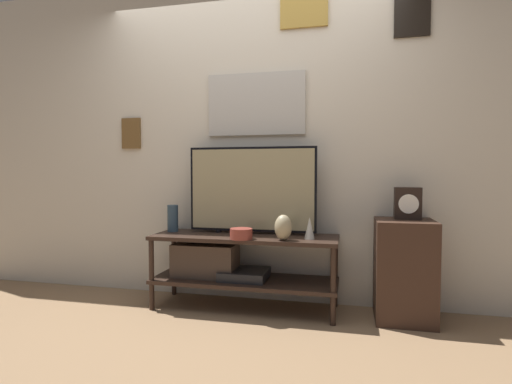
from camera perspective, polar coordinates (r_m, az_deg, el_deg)
The scene contains 10 objects.
ground_plane at distance 3.02m, azimuth -3.04°, elevation -17.83°, with size 12.00×12.00×0.00m, color #846647.
wall_back at distance 3.37m, azimuth -0.37°, elevation 7.84°, with size 6.40×0.08×2.70m.
media_console at distance 3.20m, azimuth -3.90°, elevation -9.85°, with size 1.44×0.46×0.57m.
television at distance 3.18m, azimuth -0.59°, elevation 0.38°, with size 1.03×0.05×0.69m.
vase_tall_ceramic at distance 3.38m, azimuth -11.80°, elevation -3.70°, with size 0.09×0.09×0.22m.
vase_slim_bronze at distance 2.97m, azimuth 7.66°, elevation -5.12°, with size 0.08×0.08×0.16m.
vase_wide_bowl at distance 2.95m, azimuth -2.13°, elevation -5.98°, with size 0.17×0.17×0.08m.
vase_urn_stoneware at distance 2.89m, azimuth 3.91°, elevation -5.08°, with size 0.13×0.12×0.19m.
side_table at distance 3.11m, azimuth 20.41°, elevation -10.40°, with size 0.41×0.41×0.73m.
mantel_clock at distance 3.09m, azimuth 20.84°, elevation -1.53°, with size 0.18×0.11×0.23m.
Camera 1 is at (0.80, -2.71, 1.06)m, focal length 28.00 mm.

